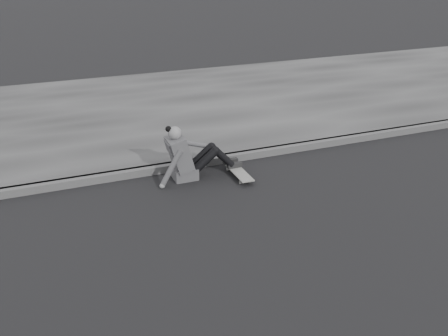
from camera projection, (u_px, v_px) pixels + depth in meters
name	position (u px, v px, depth m)	size (l,w,h in m)	color
ground	(301.00, 240.00, 6.12)	(80.00, 80.00, 0.00)	black
curb	(224.00, 159.00, 8.28)	(24.00, 0.16, 0.12)	#4F4F4F
sidewalk	(173.00, 107.00, 10.84)	(24.00, 6.00, 0.12)	#3D3D3D
skateboard	(239.00, 172.00, 7.77)	(0.20, 0.78, 0.09)	gray
seated_woman	(188.00, 156.00, 7.61)	(1.38, 0.46, 0.88)	#4B4B4E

